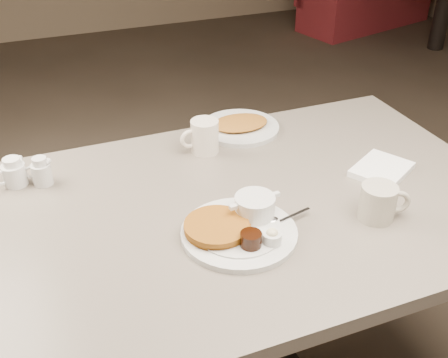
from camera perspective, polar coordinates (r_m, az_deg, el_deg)
name	(u,v)px	position (r m, az deg, el deg)	size (l,w,h in m)	color
diner_table	(227,257)	(1.51, 0.28, -8.09)	(1.50, 0.90, 0.75)	slate
main_plate	(239,225)	(1.30, 1.60, -4.81)	(0.35, 0.30, 0.07)	silver
coffee_mug_near	(379,202)	(1.39, 15.72, -2.28)	(0.14, 0.11, 0.09)	#B7AE9D
napkin	(382,169)	(1.60, 15.96, 0.95)	(0.20, 0.19, 0.02)	white
coffee_mug_far	(204,137)	(1.62, -2.10, 4.40)	(0.12, 0.08, 0.10)	#EFE1CF
creamer_left	(14,173)	(1.57, -20.90, 0.58)	(0.09, 0.07, 0.08)	silver
creamer_right	(41,172)	(1.55, -18.35, 0.69)	(0.08, 0.06, 0.08)	silver
hash_plate	(240,126)	(1.77, 1.66, 5.49)	(0.25, 0.25, 0.04)	beige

